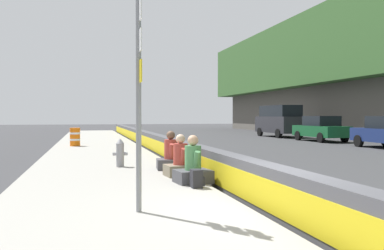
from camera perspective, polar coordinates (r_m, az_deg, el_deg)
The scene contains 12 objects.
ground_plane at distance 7.40m, azimuth 11.86°, elevation -12.20°, with size 160.00×160.00×0.00m, color #353538.
sidewalk_strip at distance 6.70m, azimuth -9.56°, elevation -13.01°, with size 80.00×4.40×0.14m, color gray.
jersey_barrier at distance 7.31m, azimuth 11.84°, elevation -8.97°, with size 76.00×0.45×0.85m.
route_sign_post at distance 6.95m, azimuth -7.21°, elevation 5.49°, with size 0.44×0.09×3.60m.
fire_hydrant at distance 13.26m, azimuth -9.71°, elevation -3.65°, with size 0.26×0.46×0.88m.
seated_person_foreground at distance 9.95m, azimuth 0.13°, elevation -5.83°, with size 0.78×0.89×1.13m.
seated_person_middle at distance 11.09m, azimuth -1.57°, elevation -5.15°, with size 0.74×0.84×1.10m.
seated_person_rear at distance 12.46m, azimuth -2.89°, elevation -4.39°, with size 0.76×0.87×1.13m.
backpack at distance 9.31m, azimuth 0.64°, elevation -7.29°, with size 0.32×0.28×0.40m.
construction_barrel at distance 22.82m, azimuth -15.57°, elevation -1.55°, with size 0.54×0.54×0.95m.
parked_car_fourth at distance 29.61m, azimuth 17.04°, elevation -0.46°, with size 4.53×2.01×1.71m.
parked_car_midline at distance 34.94m, azimuth 11.77°, elevation 0.63°, with size 5.17×2.25×2.56m.
Camera 1 is at (-6.47, 3.15, 1.72)m, focal length 39.37 mm.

